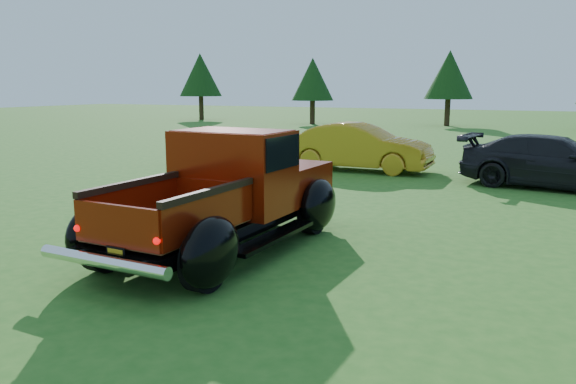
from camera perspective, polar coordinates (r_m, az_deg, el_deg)
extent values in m
plane|color=#2A621C|center=(9.10, 2.53, -6.01)|extent=(120.00, 120.00, 0.00)
cylinder|color=#332114|center=(45.74, -8.80, 8.43)|extent=(0.36, 0.36, 1.87)
cone|color=black|center=(45.72, -8.89, 11.69)|extent=(3.33, 3.33, 3.33)
cylinder|color=#332114|center=(40.14, 2.49, 8.10)|extent=(0.36, 0.36, 1.66)
cone|color=black|center=(40.10, 2.52, 11.38)|extent=(2.94, 2.94, 2.94)
cylinder|color=#332114|center=(39.61, 15.87, 7.78)|extent=(0.36, 0.36, 1.80)
cone|color=black|center=(39.58, 16.06, 11.39)|extent=(3.20, 3.20, 3.20)
cylinder|color=black|center=(8.45, -18.17, -4.96)|extent=(0.28, 0.83, 0.82)
cylinder|color=black|center=(7.33, -8.46, -6.89)|extent=(0.28, 0.83, 0.82)
cylinder|color=black|center=(10.92, -5.80, -1.00)|extent=(0.28, 0.83, 0.82)
cylinder|color=black|center=(10.09, 2.55, -1.93)|extent=(0.28, 0.83, 0.82)
cube|color=black|center=(9.14, -6.69, -2.98)|extent=(1.66, 4.90, 0.21)
cube|color=maroon|center=(10.48, -1.53, 1.19)|extent=(1.82, 1.62, 0.64)
cube|color=silver|center=(11.17, 0.44, 1.73)|extent=(1.65, 0.14, 0.51)
cube|color=maroon|center=(9.29, -5.55, 2.11)|extent=(1.88, 1.26, 1.34)
cube|color=black|center=(9.24, -5.59, 4.32)|extent=(1.92, 1.16, 0.51)
cube|color=maroon|center=(9.22, -5.62, 6.04)|extent=(1.80, 1.16, 0.08)
cube|color=brown|center=(8.10, -11.82, -3.64)|extent=(1.48, 2.12, 0.05)
cube|color=maroon|center=(8.49, -15.53, -1.30)|extent=(0.14, 2.06, 0.54)
cube|color=maroon|center=(7.63, -7.85, -2.34)|extent=(0.14, 2.06, 0.54)
cube|color=maroon|center=(8.84, -7.68, -0.54)|extent=(1.39, 0.11, 0.54)
cube|color=maroon|center=(7.30, -17.01, -3.30)|extent=(1.39, 0.12, 0.54)
cube|color=black|center=(8.43, -15.64, 0.82)|extent=(0.18, 2.06, 0.09)
cube|color=black|center=(7.56, -7.91, 0.02)|extent=(0.18, 2.06, 0.09)
ellipsoid|color=black|center=(8.49, -18.70, -4.05)|extent=(0.52, 1.11, 0.91)
ellipsoid|color=black|center=(7.24, -7.82, -6.08)|extent=(0.52, 1.11, 0.91)
ellipsoid|color=black|center=(10.96, -6.26, -0.31)|extent=(0.52, 1.11, 0.91)
ellipsoid|color=black|center=(10.02, 3.09, -1.30)|extent=(0.52, 1.11, 0.91)
cube|color=black|center=(9.70, -11.64, -3.08)|extent=(0.43, 2.17, 0.06)
cube|color=black|center=(8.63, -1.46, -4.58)|extent=(0.43, 2.17, 0.06)
cylinder|color=silver|center=(7.23, -18.27, -6.73)|extent=(2.01, 0.25, 0.16)
cube|color=black|center=(7.36, -17.09, -5.94)|extent=(0.31, 0.03, 0.15)
cube|color=gold|center=(7.35, -17.15, -5.95)|extent=(0.25, 0.02, 0.10)
sphere|color=#CC0505|center=(7.77, -20.62, -3.47)|extent=(0.09, 0.09, 0.09)
sphere|color=#CC0505|center=(6.87, -13.20, -4.87)|extent=(0.09, 0.09, 0.09)
imported|color=maroon|center=(19.00, -6.33, 4.53)|extent=(3.75, 2.11, 1.20)
imported|color=#BA8318|center=(17.83, 7.23, 4.56)|extent=(4.50, 1.57, 1.48)
imported|color=black|center=(16.14, 25.44, 2.77)|extent=(4.93, 2.57, 1.37)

